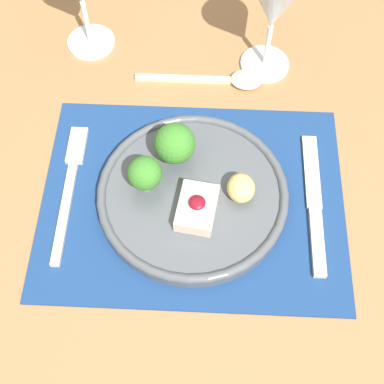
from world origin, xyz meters
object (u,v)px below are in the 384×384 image
(dinner_plate, at_px, (190,191))
(wine_glass_near, at_px, (274,7))
(knife, at_px, (315,211))
(fork, at_px, (70,182))
(spoon, at_px, (229,79))

(dinner_plate, bearing_deg, wine_glass_near, 66.60)
(knife, bearing_deg, dinner_plate, 176.28)
(fork, bearing_deg, spoon, 42.69)
(wine_glass_near, bearing_deg, knife, -77.14)
(fork, bearing_deg, dinner_plate, -4.50)
(dinner_plate, height_order, wine_glass_near, wine_glass_near)
(fork, xyz_separation_m, knife, (0.33, -0.03, -0.00))
(dinner_plate, bearing_deg, spoon, 76.37)
(dinner_plate, height_order, spoon, dinner_plate)
(fork, distance_m, spoon, 0.29)
(dinner_plate, xyz_separation_m, knife, (0.16, -0.02, -0.01))
(dinner_plate, distance_m, spoon, 0.21)
(spoon, bearing_deg, dinner_plate, -107.55)
(wine_glass_near, bearing_deg, spoon, -146.36)
(fork, relative_size, wine_glass_near, 1.29)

